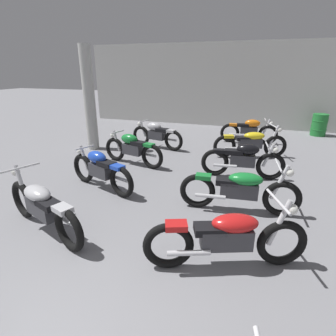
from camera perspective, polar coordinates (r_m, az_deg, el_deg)
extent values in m
cube|color=#B2B2AD|center=(12.90, 11.57, 16.62)|extent=(12.88, 0.24, 3.60)
cylinder|color=#B2B2AD|center=(9.12, -16.21, 13.69)|extent=(0.36, 0.36, 3.20)
torus|color=black|center=(5.45, -28.19, -5.81)|extent=(0.66, 0.35, 0.67)
torus|color=black|center=(4.22, -20.04, -12.09)|extent=(0.66, 0.35, 0.67)
cylinder|color=silver|center=(5.27, -28.40, -3.03)|extent=(0.28, 0.16, 0.66)
cube|color=#38383D|center=(4.77, -24.85, -7.51)|extent=(0.70, 0.46, 0.28)
ellipsoid|color=#B7B7BC|center=(4.77, -25.76, -4.76)|extent=(0.68, 0.52, 0.22)
cube|color=black|center=(4.53, -23.87, -6.86)|extent=(0.46, 0.37, 0.10)
cube|color=#B7B7BC|center=(4.15, -21.25, -8.03)|extent=(0.33, 0.29, 0.08)
cylinder|color=silver|center=(5.11, -28.71, -0.01)|extent=(0.28, 0.65, 0.04)
sphere|color=white|center=(5.33, -29.32, -0.75)|extent=(0.14, 0.14, 0.14)
cylinder|color=silver|center=(4.47, -20.24, -10.47)|extent=(0.54, 0.27, 0.07)
torus|color=black|center=(6.58, -17.33, -0.04)|extent=(0.67, 0.33, 0.67)
torus|color=black|center=(5.60, -9.73, -2.91)|extent=(0.67, 0.33, 0.67)
cylinder|color=silver|center=(6.43, -17.16, 1.98)|extent=(0.25, 0.15, 0.56)
cube|color=#38383D|center=(6.04, -13.91, -0.48)|extent=(0.62, 0.42, 0.28)
ellipsoid|color=blue|center=(6.03, -14.72, 2.23)|extent=(0.58, 0.44, 0.26)
cube|color=black|center=(5.81, -12.74, 0.89)|extent=(0.46, 0.36, 0.10)
cube|color=blue|center=(5.56, -10.60, 0.20)|extent=(0.33, 0.28, 0.08)
cylinder|color=silver|center=(6.31, -17.09, 4.13)|extent=(0.20, 0.46, 0.04)
sphere|color=white|center=(6.50, -17.99, 3.39)|extent=(0.14, 0.14, 0.14)
cylinder|color=silver|center=(5.86, -10.41, -2.09)|extent=(0.54, 0.25, 0.07)
torus|color=black|center=(7.92, -11.04, 3.89)|extent=(0.68, 0.26, 0.67)
torus|color=black|center=(7.12, -3.34, 2.40)|extent=(0.68, 0.26, 0.67)
cylinder|color=silver|center=(7.80, -10.73, 5.64)|extent=(0.25, 0.13, 0.56)
cube|color=#38383D|center=(7.48, -7.43, 3.92)|extent=(0.61, 0.37, 0.28)
ellipsoid|color=#197F33|center=(7.47, -8.12, 6.10)|extent=(0.57, 0.39, 0.26)
cube|color=black|center=(7.29, -6.15, 5.19)|extent=(0.45, 0.33, 0.10)
cube|color=#197F33|center=(7.10, -4.05, 4.84)|extent=(0.32, 0.26, 0.08)
cylinder|color=silver|center=(7.70, -10.53, 7.46)|extent=(0.15, 0.47, 0.04)
sphere|color=white|center=(7.86, -11.55, 6.75)|extent=(0.14, 0.14, 0.14)
cylinder|color=silver|center=(7.37, -4.34, 2.82)|extent=(0.55, 0.20, 0.07)
torus|color=black|center=(9.45, -5.64, 6.77)|extent=(0.68, 0.26, 0.67)
torus|color=black|center=(8.73, 1.16, 5.76)|extent=(0.68, 0.26, 0.67)
cylinder|color=silver|center=(9.34, -5.31, 8.27)|extent=(0.25, 0.12, 0.56)
cube|color=#38383D|center=(9.05, -2.38, 6.91)|extent=(0.61, 0.37, 0.28)
ellipsoid|color=#B7B7BC|center=(9.05, -2.93, 8.71)|extent=(0.57, 0.39, 0.26)
cube|color=black|center=(8.88, -1.22, 8.00)|extent=(0.45, 0.33, 0.10)
cube|color=#B7B7BC|center=(8.71, 0.61, 7.76)|extent=(0.32, 0.26, 0.08)
cylinder|color=silver|center=(9.26, -5.06, 9.81)|extent=(0.15, 0.48, 0.04)
sphere|color=white|center=(9.40, -6.02, 9.19)|extent=(0.14, 0.14, 0.14)
cylinder|color=silver|center=(8.97, 0.22, 6.02)|extent=(0.55, 0.20, 0.07)
torus|color=black|center=(4.01, 22.77, -14.31)|extent=(0.66, 0.34, 0.67)
torus|color=black|center=(3.67, 0.07, -16.02)|extent=(0.66, 0.34, 0.67)
cylinder|color=silver|center=(3.82, 22.29, -10.58)|extent=(0.28, 0.16, 0.66)
cube|color=#38383D|center=(3.71, 12.09, -14.16)|extent=(0.70, 0.46, 0.28)
ellipsoid|color=red|center=(3.62, 13.91, -11.15)|extent=(0.67, 0.51, 0.22)
cube|color=black|center=(3.59, 8.77, -12.54)|extent=(0.46, 0.37, 0.10)
cube|color=red|center=(3.50, 1.74, -12.01)|extent=(0.33, 0.29, 0.08)
cylinder|color=silver|center=(3.65, 22.07, -6.46)|extent=(0.28, 0.65, 0.04)
sphere|color=white|center=(3.79, 24.62, -7.90)|extent=(0.14, 0.14, 0.14)
cylinder|color=silver|center=(3.59, 4.34, -17.36)|extent=(0.54, 0.26, 0.07)
torus|color=black|center=(5.23, 22.80, -5.98)|extent=(0.68, 0.18, 0.67)
torus|color=black|center=(5.16, 6.19, -4.80)|extent=(0.68, 0.18, 0.67)
cylinder|color=silver|center=(5.10, 22.39, -2.79)|extent=(0.28, 0.10, 0.66)
cube|color=#38383D|center=(5.10, 14.65, -4.44)|extent=(0.68, 0.31, 0.28)
ellipsoid|color=#197F33|center=(5.02, 16.00, -2.23)|extent=(0.63, 0.38, 0.22)
cube|color=black|center=(5.04, 12.29, -2.80)|extent=(0.42, 0.28, 0.10)
cube|color=#197F33|center=(5.03, 7.45, -1.79)|extent=(0.30, 0.23, 0.08)
cylinder|color=silver|center=(4.98, 22.18, 0.55)|extent=(0.11, 0.68, 0.04)
sphere|color=white|center=(5.06, 24.22, -0.91)|extent=(0.14, 0.14, 0.14)
cylinder|color=silver|center=(5.03, 8.84, -5.85)|extent=(0.55, 0.13, 0.07)
torus|color=black|center=(6.85, 20.71, 0.35)|extent=(0.68, 0.18, 0.67)
torus|color=black|center=(6.76, 9.80, 1.15)|extent=(0.68, 0.18, 0.67)
cylinder|color=silver|center=(6.76, 20.31, 2.47)|extent=(0.25, 0.10, 0.56)
cube|color=#38383D|center=(6.74, 15.37, 1.55)|extent=(0.60, 0.30, 0.28)
ellipsoid|color=black|center=(6.67, 16.44, 3.77)|extent=(0.55, 0.34, 0.26)
cube|color=black|center=(6.67, 13.64, 3.32)|extent=(0.42, 0.28, 0.10)
cube|color=black|center=(6.67, 10.81, 3.53)|extent=(0.30, 0.23, 0.08)
cylinder|color=silver|center=(6.68, 20.07, 4.64)|extent=(0.09, 0.48, 0.04)
sphere|color=white|center=(6.74, 21.63, 3.51)|extent=(0.14, 0.14, 0.14)
cylinder|color=silver|center=(6.64, 11.88, 0.48)|extent=(0.55, 0.13, 0.07)
torus|color=black|center=(8.67, 21.57, 4.23)|extent=(0.67, 0.31, 0.67)
torus|color=black|center=(8.25, 11.77, 4.48)|extent=(0.67, 0.31, 0.67)
cylinder|color=silver|center=(8.57, 21.33, 6.24)|extent=(0.28, 0.15, 0.66)
cube|color=#38383D|center=(8.40, 16.86, 5.02)|extent=(0.70, 0.43, 0.28)
ellipsoid|color=yellow|center=(8.38, 17.67, 6.45)|extent=(0.67, 0.49, 0.22)
cube|color=black|center=(8.31, 15.49, 5.99)|extent=(0.45, 0.35, 0.10)
cube|color=yellow|center=(8.19, 12.61, 6.48)|extent=(0.33, 0.28, 0.08)
cylinder|color=silver|center=(8.48, 21.21, 8.28)|extent=(0.25, 0.66, 0.04)
sphere|color=white|center=(8.58, 22.37, 7.43)|extent=(0.14, 0.14, 0.14)
cylinder|color=silver|center=(8.18, 13.65, 4.06)|extent=(0.54, 0.24, 0.07)
torus|color=black|center=(10.15, 20.21, 6.57)|extent=(0.68, 0.17, 0.67)
torus|color=black|center=(10.07, 12.83, 7.20)|extent=(0.68, 0.17, 0.67)
cylinder|color=silver|center=(10.09, 19.93, 8.04)|extent=(0.25, 0.09, 0.56)
cube|color=#38383D|center=(10.07, 16.59, 7.45)|extent=(0.59, 0.29, 0.28)
ellipsoid|color=orange|center=(10.02, 17.33, 8.96)|extent=(0.54, 0.33, 0.26)
cube|color=black|center=(10.02, 15.44, 8.67)|extent=(0.42, 0.28, 0.10)
cube|color=orange|center=(10.01, 13.54, 8.83)|extent=(0.30, 0.23, 0.08)
cylinder|color=silver|center=(10.04, 19.77, 9.52)|extent=(0.08, 0.48, 0.04)
sphere|color=white|center=(10.08, 20.82, 8.74)|extent=(0.14, 0.14, 0.14)
cylinder|color=silver|center=(9.95, 14.25, 6.81)|extent=(0.55, 0.12, 0.07)
cylinder|color=#1E722D|center=(12.33, 29.14, 7.91)|extent=(0.56, 0.56, 0.85)
torus|color=#1E722D|center=(12.31, 29.28, 8.68)|extent=(0.59, 0.59, 0.03)
torus|color=#1E722D|center=(12.36, 29.01, 7.15)|extent=(0.59, 0.59, 0.03)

